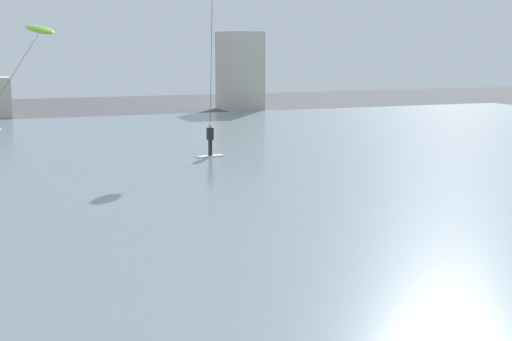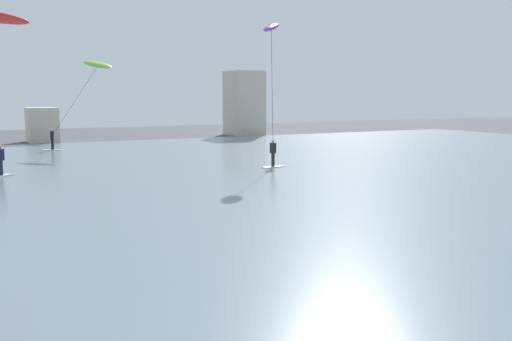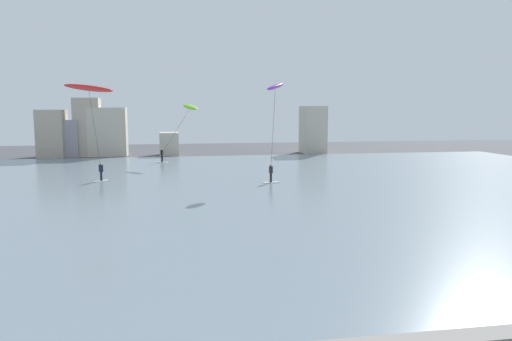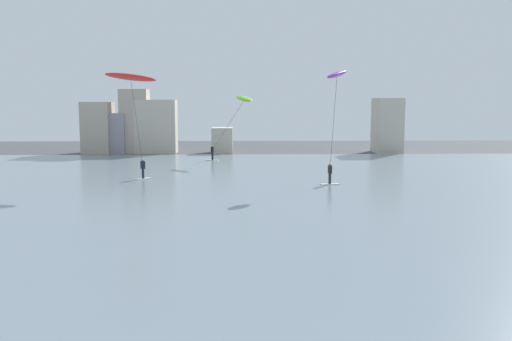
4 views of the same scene
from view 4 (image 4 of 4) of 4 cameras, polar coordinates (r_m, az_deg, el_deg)
name	(u,v)px [view 4 (image 4 of 4)]	position (r m, az deg, el deg)	size (l,w,h in m)	color
water_bay	(252,191)	(37.41, -0.47, -2.17)	(84.00, 52.00, 0.10)	slate
far_shore_buildings	(180,128)	(66.61, -8.03, 4.49)	(38.62, 4.37, 7.74)	#B7A893
kitesurfer_lime	(241,104)	(55.41, -1.61, 7.00)	(5.19, 3.19, 6.96)	silver
kitesurfer_purple	(336,87)	(41.18, 8.48, 8.71)	(2.56, 3.03, 8.69)	silver
kitesurfer_red	(132,84)	(41.67, -13.05, 8.92)	(3.87, 3.15, 8.45)	silver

